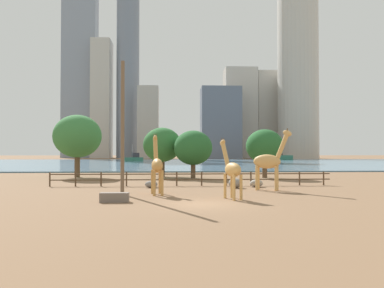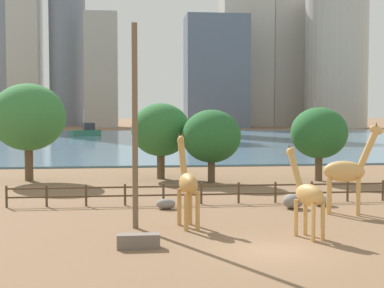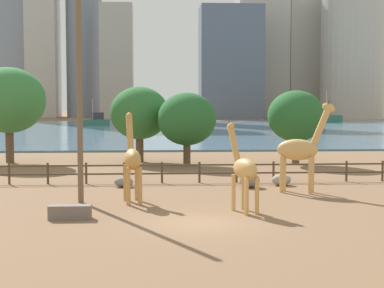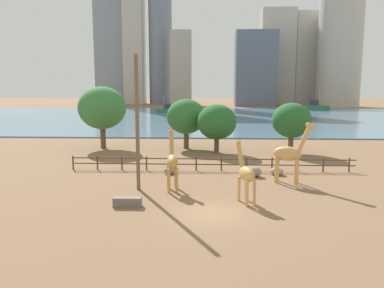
{
  "view_description": "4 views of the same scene",
  "coord_description": "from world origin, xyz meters",
  "px_view_note": "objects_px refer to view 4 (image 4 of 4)",
  "views": [
    {
      "loc": [
        -1.76,
        -22.73,
        3.2
      ],
      "look_at": [
        0.92,
        30.41,
        4.26
      ],
      "focal_mm": 35.0,
      "sensor_mm": 36.0,
      "label": 1
    },
    {
      "loc": [
        -5.89,
        -23.3,
        5.93
      ],
      "look_at": [
        -0.5,
        25.61,
        2.81
      ],
      "focal_mm": 55.0,
      "sensor_mm": 36.0,
      "label": 2
    },
    {
      "loc": [
        -1.75,
        -23.97,
        5.04
      ],
      "look_at": [
        0.61,
        15.07,
        2.18
      ],
      "focal_mm": 55.0,
      "sensor_mm": 36.0,
      "label": 3
    },
    {
      "loc": [
        -0.23,
        -21.85,
        7.5
      ],
      "look_at": [
        -2.14,
        18.83,
        1.47
      ],
      "focal_mm": 35.0,
      "sensor_mm": 36.0,
      "label": 4
    }
  ],
  "objects_px": {
    "tree_left_small": "(217,122)",
    "boulder_small": "(255,172)",
    "tree_right_tall": "(292,120)",
    "tree_center_broad": "(102,108)",
    "boat_ferry": "(165,110)",
    "tree_left_large": "(186,117)",
    "boulder_by_pole": "(170,171)",
    "utility_pole": "(137,123)",
    "boat_sailboat": "(317,106)",
    "boulder_near_fence": "(277,171)",
    "giraffe_companion": "(246,173)",
    "giraffe_tall": "(172,161)",
    "feeding_trough": "(127,202)",
    "giraffe_young": "(290,154)"
  },
  "relations": [
    {
      "from": "giraffe_companion",
      "to": "tree_center_broad",
      "type": "xyz_separation_m",
      "value": [
        -15.95,
        22.45,
        3.11
      ]
    },
    {
      "from": "boat_sailboat",
      "to": "boulder_near_fence",
      "type": "bearing_deg",
      "value": -91.2
    },
    {
      "from": "tree_left_small",
      "to": "tree_center_broad",
      "type": "bearing_deg",
      "value": 168.91
    },
    {
      "from": "giraffe_companion",
      "to": "feeding_trough",
      "type": "height_order",
      "value": "giraffe_companion"
    },
    {
      "from": "utility_pole",
      "to": "tree_left_small",
      "type": "bearing_deg",
      "value": 69.77
    },
    {
      "from": "boulder_small",
      "to": "tree_right_tall",
      "type": "height_order",
      "value": "tree_right_tall"
    },
    {
      "from": "tree_center_broad",
      "to": "tree_right_tall",
      "type": "distance_m",
      "value": 23.29
    },
    {
      "from": "boulder_small",
      "to": "boulder_near_fence",
      "type": "bearing_deg",
      "value": 19.8
    },
    {
      "from": "tree_left_large",
      "to": "tree_left_small",
      "type": "bearing_deg",
      "value": -38.36
    },
    {
      "from": "boat_ferry",
      "to": "boat_sailboat",
      "type": "relative_size",
      "value": 0.71
    },
    {
      "from": "boulder_small",
      "to": "boat_sailboat",
      "type": "bearing_deg",
      "value": 71.69
    },
    {
      "from": "boulder_small",
      "to": "feeding_trough",
      "type": "height_order",
      "value": "boulder_small"
    },
    {
      "from": "tree_center_broad",
      "to": "boat_ferry",
      "type": "height_order",
      "value": "tree_center_broad"
    },
    {
      "from": "giraffe_young",
      "to": "boulder_near_fence",
      "type": "xyz_separation_m",
      "value": [
        -0.44,
        2.8,
        -2.05
      ]
    },
    {
      "from": "giraffe_tall",
      "to": "giraffe_companion",
      "type": "distance_m",
      "value": 5.93
    },
    {
      "from": "giraffe_companion",
      "to": "boat_ferry",
      "type": "relative_size",
      "value": 0.67
    },
    {
      "from": "giraffe_tall",
      "to": "utility_pole",
      "type": "height_order",
      "value": "utility_pole"
    },
    {
      "from": "boulder_by_pole",
      "to": "tree_center_broad",
      "type": "bearing_deg",
      "value": 125.12
    },
    {
      "from": "tree_center_broad",
      "to": "boulder_small",
      "type": "bearing_deg",
      "value": -40.66
    },
    {
      "from": "giraffe_companion",
      "to": "tree_left_large",
      "type": "distance_m",
      "value": 23.34
    },
    {
      "from": "boat_ferry",
      "to": "giraffe_companion",
      "type": "bearing_deg",
      "value": 75.98
    },
    {
      "from": "tree_left_large",
      "to": "feeding_trough",
      "type": "bearing_deg",
      "value": -95.52
    },
    {
      "from": "giraffe_young",
      "to": "boat_sailboat",
      "type": "xyz_separation_m",
      "value": [
        30.59,
        101.96,
        -0.96
      ]
    },
    {
      "from": "giraffe_young",
      "to": "tree_right_tall",
      "type": "xyz_separation_m",
      "value": [
        3.21,
        14.45,
        1.44
      ]
    },
    {
      "from": "giraffe_tall",
      "to": "feeding_trough",
      "type": "xyz_separation_m",
      "value": [
        -2.49,
        -4.12,
        -1.87
      ]
    },
    {
      "from": "tree_left_small",
      "to": "giraffe_companion",
      "type": "bearing_deg",
      "value": -85.47
    },
    {
      "from": "feeding_trough",
      "to": "tree_right_tall",
      "type": "relative_size",
      "value": 0.31
    },
    {
      "from": "tree_left_large",
      "to": "tree_right_tall",
      "type": "height_order",
      "value": "tree_left_large"
    },
    {
      "from": "giraffe_tall",
      "to": "tree_center_broad",
      "type": "xyz_separation_m",
      "value": [
        -10.79,
        19.52,
        2.92
      ]
    },
    {
      "from": "boulder_by_pole",
      "to": "giraffe_tall",
      "type": "bearing_deg",
      "value": -82.07
    },
    {
      "from": "utility_pole",
      "to": "tree_right_tall",
      "type": "height_order",
      "value": "utility_pole"
    },
    {
      "from": "tree_center_broad",
      "to": "boat_ferry",
      "type": "bearing_deg",
      "value": 90.19
    },
    {
      "from": "giraffe_tall",
      "to": "tree_center_broad",
      "type": "relative_size",
      "value": 0.59
    },
    {
      "from": "tree_left_small",
      "to": "boulder_by_pole",
      "type": "bearing_deg",
      "value": -110.63
    },
    {
      "from": "boulder_near_fence",
      "to": "tree_left_large",
      "type": "relative_size",
      "value": 0.19
    },
    {
      "from": "boulder_by_pole",
      "to": "boat_sailboat",
      "type": "distance_m",
      "value": 107.17
    },
    {
      "from": "boulder_near_fence",
      "to": "boulder_by_pole",
      "type": "height_order",
      "value": "boulder_near_fence"
    },
    {
      "from": "boulder_by_pole",
      "to": "boat_ferry",
      "type": "height_order",
      "value": "boat_ferry"
    },
    {
      "from": "tree_left_small",
      "to": "boat_ferry",
      "type": "bearing_deg",
      "value": 101.49
    },
    {
      "from": "boulder_small",
      "to": "boat_sailboat",
      "type": "xyz_separation_m",
      "value": [
        33.07,
        99.9,
        1.0
      ]
    },
    {
      "from": "giraffe_tall",
      "to": "boulder_by_pole",
      "type": "bearing_deg",
      "value": -0.44
    },
    {
      "from": "tree_left_small",
      "to": "boulder_small",
      "type": "bearing_deg",
      "value": -75.94
    },
    {
      "from": "giraffe_tall",
      "to": "giraffe_young",
      "type": "height_order",
      "value": "giraffe_young"
    },
    {
      "from": "tree_left_large",
      "to": "boulder_by_pole",
      "type": "bearing_deg",
      "value": -92.12
    },
    {
      "from": "boat_sailboat",
      "to": "tree_right_tall",
      "type": "bearing_deg",
      "value": -91.2
    },
    {
      "from": "giraffe_tall",
      "to": "boat_ferry",
      "type": "xyz_separation_m",
      "value": [
        -11.02,
        88.59,
        -1.09
      ]
    },
    {
      "from": "boulder_by_pole",
      "to": "boat_ferry",
      "type": "xyz_separation_m",
      "value": [
        -10.29,
        83.39,
        0.78
      ]
    },
    {
      "from": "giraffe_tall",
      "to": "tree_left_small",
      "type": "bearing_deg",
      "value": -20.53
    },
    {
      "from": "utility_pole",
      "to": "tree_left_small",
      "type": "xyz_separation_m",
      "value": [
        6.15,
        16.7,
        -1.35
      ]
    },
    {
      "from": "giraffe_tall",
      "to": "tree_left_large",
      "type": "distance_m",
      "value": 19.79
    }
  ]
}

